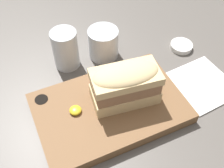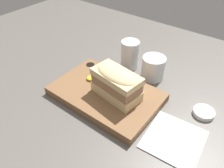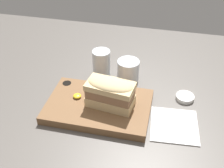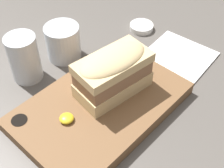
{
  "view_description": "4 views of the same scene",
  "coord_description": "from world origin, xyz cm",
  "views": [
    {
      "loc": [
        -10.99,
        -36.99,
        56.1
      ],
      "look_at": [
        5.41,
        -1.09,
        10.4
      ],
      "focal_mm": 45.0,
      "sensor_mm": 36.0,
      "label": 1
    },
    {
      "loc": [
        37.82,
        -42.37,
        50.1
      ],
      "look_at": [
        7.39,
        -2.82,
        9.46
      ],
      "focal_mm": 35.0,
      "sensor_mm": 36.0,
      "label": 2
    },
    {
      "loc": [
        23.79,
        -68.12,
        65.26
      ],
      "look_at": [
        8.37,
        0.22,
        11.59
      ],
      "focal_mm": 45.0,
      "sensor_mm": 36.0,
      "label": 3
    },
    {
      "loc": [
        -24.28,
        -31.55,
        50.92
      ],
      "look_at": [
        6.23,
        -3.41,
        9.14
      ],
      "focal_mm": 50.0,
      "sensor_mm": 36.0,
      "label": 4
    }
  ],
  "objects": [
    {
      "name": "water_glass",
      "position": [
        0.5,
        17.01,
        6.66
      ],
      "size": [
        6.65,
        6.65,
        10.73
      ],
      "color": "silver",
      "rests_on": "dining_table"
    },
    {
      "name": "condiment_dish",
      "position": [
        32.09,
        9.72,
        2.71
      ],
      "size": [
        6.23,
        6.23,
        1.42
      ],
      "color": "white",
      "rests_on": "dining_table"
    },
    {
      "name": "dining_table",
      "position": [
        0.0,
        0.0,
        1.0
      ],
      "size": [
        171.89,
        122.41,
        2.0
      ],
      "color": "#56514C",
      "rests_on": "ground"
    },
    {
      "name": "mustard_dollop",
      "position": [
        -3.34,
        -0.72,
        5.31
      ],
      "size": [
        2.72,
        2.72,
        1.09
      ],
      "color": "gold",
      "rests_on": "serving_board"
    },
    {
      "name": "wine_glass",
      "position": [
        10.83,
        16.44,
        5.94
      ],
      "size": [
        8.11,
        8.11,
        8.22
      ],
      "color": "silver",
      "rests_on": "dining_table"
    },
    {
      "name": "serving_board",
      "position": [
        4.28,
        -2.03,
        3.39
      ],
      "size": [
        33.66,
        21.96,
        2.84
      ],
      "color": "brown",
      "rests_on": "dining_table"
    },
    {
      "name": "sandwich",
      "position": [
        8.27,
        -1.79,
        9.97
      ],
      "size": [
        15.76,
        9.66,
        9.66
      ],
      "rotation": [
        0.0,
        0.0,
        -0.14
      ],
      "color": "#DBBC84",
      "rests_on": "serving_board"
    },
    {
      "name": "napkin",
      "position": [
        29.16,
        -4.15,
        2.2
      ],
      "size": [
        15.53,
        15.96,
        0.4
      ],
      "rotation": [
        0.0,
        0.0,
        0.08
      ],
      "color": "white",
      "rests_on": "dining_table"
    }
  ]
}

